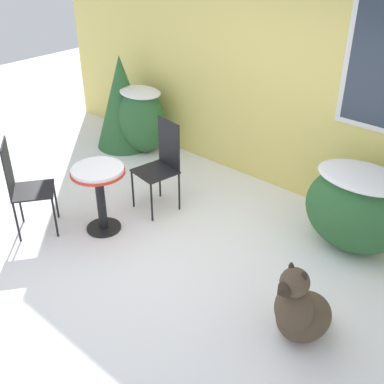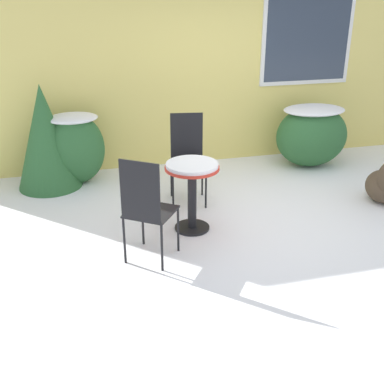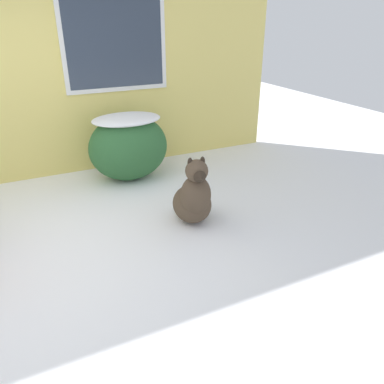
# 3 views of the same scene
# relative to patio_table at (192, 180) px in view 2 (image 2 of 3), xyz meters

# --- Properties ---
(ground_plane) EXTENTS (16.00, 16.00, 0.00)m
(ground_plane) POSITION_rel_patio_table_xyz_m (0.83, -0.00, -0.59)
(ground_plane) COLOR white
(house_wall) EXTENTS (8.00, 0.10, 3.19)m
(house_wall) POSITION_rel_patio_table_xyz_m (0.92, 2.19, 1.02)
(house_wall) COLOR #E5D16B
(house_wall) RESTS_ON ground_plane
(shrub_left) EXTENTS (0.79, 0.60, 0.98)m
(shrub_left) POSITION_rel_patio_table_xyz_m (-1.19, 1.74, -0.06)
(shrub_left) COLOR #2D6033
(shrub_left) RESTS_ON ground_plane
(shrub_middle) EXTENTS (1.10, 0.80, 0.92)m
(shrub_middle) POSITION_rel_patio_table_xyz_m (2.26, 1.57, -0.10)
(shrub_middle) COLOR #2D6033
(shrub_middle) RESTS_ON ground_plane
(evergreen_bush) EXTENTS (0.85, 0.85, 1.40)m
(evergreen_bush) POSITION_rel_patio_table_xyz_m (-1.56, 1.70, 0.11)
(evergreen_bush) COLOR #2D6033
(evergreen_bush) RESTS_ON ground_plane
(patio_table) EXTENTS (0.59, 0.59, 0.79)m
(patio_table) POSITION_rel_patio_table_xyz_m (0.00, 0.00, 0.00)
(patio_table) COLOR black
(patio_table) RESTS_ON ground_plane
(patio_chair_near_table) EXTENTS (0.50, 0.50, 1.10)m
(patio_chair_near_table) POSITION_rel_patio_table_xyz_m (0.15, 0.81, 0.01)
(patio_chair_near_table) COLOR black
(patio_chair_near_table) RESTS_ON ground_plane
(patio_chair_far_side) EXTENTS (0.61, 0.61, 1.10)m
(patio_chair_far_side) POSITION_rel_patio_table_xyz_m (-0.60, -0.57, 0.01)
(patio_chair_far_side) COLOR black
(patio_chair_far_side) RESTS_ON ground_plane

